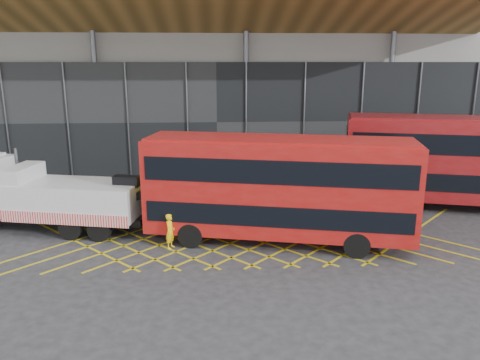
{
  "coord_description": "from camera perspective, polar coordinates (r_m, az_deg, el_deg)",
  "views": [
    {
      "loc": [
        1.67,
        -20.73,
        8.11
      ],
      "look_at": [
        3.0,
        1.5,
        2.4
      ],
      "focal_mm": 35.0,
      "sensor_mm": 36.0,
      "label": 1
    }
  ],
  "objects": [
    {
      "name": "ground_plane",
      "position": [
        22.32,
        -7.53,
        -7.05
      ],
      "size": [
        120.0,
        120.0,
        0.0
      ],
      "primitive_type": "plane",
      "color": "#272729"
    },
    {
      "name": "road_markings",
      "position": [
        22.31,
        0.75,
        -6.92
      ],
      "size": [
        23.16,
        7.16,
        0.01
      ],
      "color": "gold",
      "rests_on": "ground_plane"
    },
    {
      "name": "construction_building",
      "position": [
        39.13,
        -3.18,
        15.63
      ],
      "size": [
        55.0,
        23.97,
        18.0
      ],
      "color": "gray",
      "rests_on": "ground_plane"
    },
    {
      "name": "recovery_truck",
      "position": [
        24.73,
        -23.23,
        -1.66
      ],
      "size": [
        11.06,
        4.52,
        3.84
      ],
      "rotation": [
        0.0,
        0.0,
        -0.21
      ],
      "color": "black",
      "rests_on": "ground_plane"
    },
    {
      "name": "bus_towed",
      "position": [
        20.91,
        4.66,
        -0.7
      ],
      "size": [
        12.18,
        5.27,
        4.84
      ],
      "rotation": [
        0.0,
        0.0,
        -0.22
      ],
      "color": "#9E0F0C",
      "rests_on": "ground_plane"
    },
    {
      "name": "bus_second",
      "position": [
        28.58,
        25.45,
        2.36
      ],
      "size": [
        12.87,
        6.05,
        5.12
      ],
      "rotation": [
        0.0,
        0.0,
        -0.26
      ],
      "color": "maroon",
      "rests_on": "ground_plane"
    },
    {
      "name": "worker",
      "position": [
        20.99,
        -8.49,
        -6.19
      ],
      "size": [
        0.56,
        0.68,
        1.58
      ],
      "primitive_type": "imported",
      "rotation": [
        0.0,
        0.0,
        1.2
      ],
      "color": "yellow",
      "rests_on": "ground_plane"
    }
  ]
}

